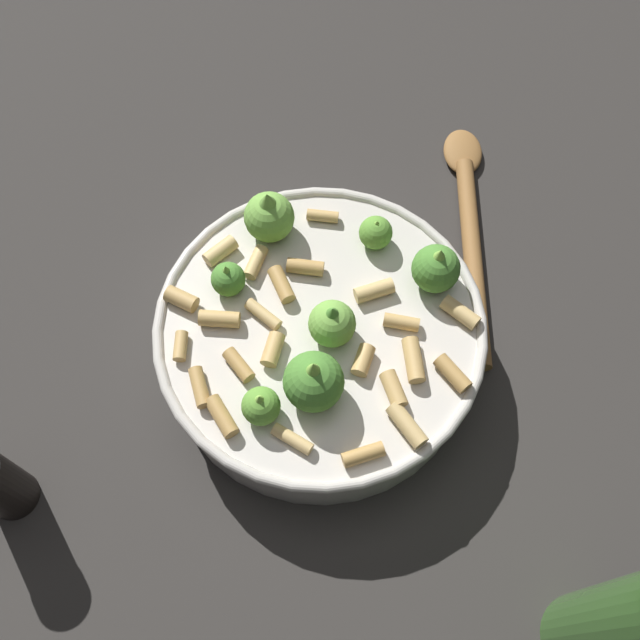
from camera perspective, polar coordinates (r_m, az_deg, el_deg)
ground_plane at (r=0.60m, az=0.00°, el=-2.83°), size 2.40×2.40×0.00m
cooking_pan at (r=0.57m, az=0.01°, el=-1.32°), size 0.25×0.25×0.11m
olive_oil_bottle at (r=0.49m, az=23.56°, el=-21.39°), size 0.06×0.06×0.23m
wooden_spoon at (r=0.67m, az=11.61°, el=7.30°), size 0.25×0.09×0.02m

